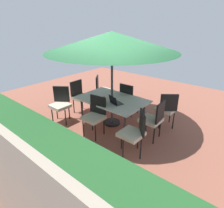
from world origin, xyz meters
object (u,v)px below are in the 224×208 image
chair_west (153,118)px  cup (104,99)px  chair_northeast (61,103)px  laptop (115,102)px  chair_east (80,95)px  chair_north (95,114)px  chair_southwest (167,108)px  patio_umbrella (112,42)px  chair_northwest (134,131)px  dining_table (112,101)px  chair_south (129,97)px  chair_southeast (102,89)px

chair_west → cup: chair_west is taller
chair_northeast → laptop: chair_northeast is taller
chair_west → chair_east: (2.45, 0.09, 0.00)m
chair_north → laptop: (-0.23, -0.50, 0.23)m
chair_west → chair_east: same height
chair_west → laptop: size_ratio=2.58×
chair_southwest → chair_west: (-0.02, 0.75, 0.00)m
patio_umbrella → chair_east: 2.04m
chair_northeast → chair_west: bearing=-17.7°
chair_west → chair_northwest: same height
chair_northwest → chair_northeast: (2.40, 0.06, 0.00)m
chair_northeast → chair_northwest: bearing=-35.2°
dining_table → chair_southwest: bearing=-146.6°
chair_south → laptop: chair_south is taller
chair_west → chair_northeast: (2.41, 0.83, 0.00)m
chair_northeast → laptop: bearing=-14.4°
chair_southwest → chair_north: 1.88m
dining_table → chair_southwest: size_ratio=1.82×
chair_northeast → laptop: 1.59m
chair_northwest → cup: chair_northwest is taller
chair_east → cup: bearing=-100.7°
patio_umbrella → chair_east: bearing=2.2°
chair_east → chair_southeast: size_ratio=1.00×
dining_table → chair_south: 0.77m
laptop → patio_umbrella: bearing=-17.9°
chair_east → chair_northeast: (-0.04, 0.74, 0.00)m
dining_table → laptop: 0.34m
patio_umbrella → cup: bearing=71.2°
patio_umbrella → chair_southeast: patio_umbrella is taller
chair_south → cup: size_ratio=8.79×
chair_west → patio_umbrella: bearing=-93.5°
dining_table → chair_north: 0.71m
chair_east → laptop: (-1.49, 0.14, 0.23)m
chair_east → dining_table: bearing=-89.2°
chair_north → chair_northeast: bearing=176.0°
patio_umbrella → chair_southeast: size_ratio=3.23×
dining_table → chair_west: 1.23m
patio_umbrella → chair_southwest: patio_umbrella is taller
laptop → chair_northwest: bearing=168.2°
laptop → cup: bearing=25.2°
chair_west → chair_northeast: size_ratio=1.00×
chair_north → chair_southeast: same height
chair_southwest → chair_northeast: (2.39, 1.58, 0.00)m
chair_northwest → chair_west: bearing=137.1°
chair_southeast → cup: 1.50m
chair_southeast → chair_east: bearing=135.0°
chair_north → chair_south: (0.02, -1.45, 0.00)m
dining_table → chair_south: size_ratio=1.82×
chair_north → chair_northeast: (1.23, 0.09, 0.00)m
dining_table → patio_umbrella: 1.49m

